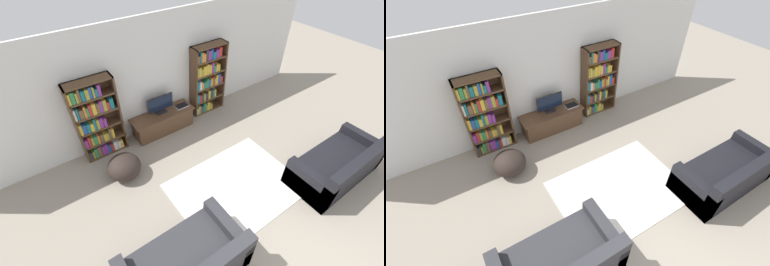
# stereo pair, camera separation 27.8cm
# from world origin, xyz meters

# --- Properties ---
(wall_back) EXTENTS (8.80, 0.06, 2.60)m
(wall_back) POSITION_xyz_m (0.00, 4.23, 1.30)
(wall_back) COLOR silver
(wall_back) RESTS_ON ground_plane
(bookshelf_left) EXTENTS (0.90, 0.30, 1.76)m
(bookshelf_left) POSITION_xyz_m (-1.48, 4.05, 0.86)
(bookshelf_left) COLOR #513823
(bookshelf_left) RESTS_ON ground_plane
(bookshelf_right) EXTENTS (0.90, 0.30, 1.76)m
(bookshelf_right) POSITION_xyz_m (1.28, 4.05, 0.90)
(bookshelf_right) COLOR #513823
(bookshelf_right) RESTS_ON ground_plane
(tv_stand) EXTENTS (1.49, 0.48, 0.49)m
(tv_stand) POSITION_xyz_m (-0.05, 3.93, 0.25)
(tv_stand) COLOR brown
(tv_stand) RESTS_ON ground_plane
(television) EXTENTS (0.63, 0.16, 0.43)m
(television) POSITION_xyz_m (-0.05, 3.99, 0.72)
(television) COLOR black
(television) RESTS_ON tv_stand
(laptop) EXTENTS (0.31, 0.20, 0.03)m
(laptop) POSITION_xyz_m (0.47, 3.91, 0.51)
(laptop) COLOR silver
(laptop) RESTS_ON tv_stand
(area_rug) EXTENTS (2.37, 1.76, 0.02)m
(area_rug) POSITION_xyz_m (0.23, 1.65, 0.01)
(area_rug) COLOR white
(area_rug) RESTS_ON ground_plane
(couch_left_sectional) EXTENTS (1.74, 0.96, 0.81)m
(couch_left_sectional) POSITION_xyz_m (-1.43, 0.92, 0.28)
(couch_left_sectional) COLOR #2D2D33
(couch_left_sectional) RESTS_ON ground_plane
(couch_right_sofa) EXTENTS (1.91, 0.92, 0.86)m
(couch_right_sofa) POSITION_xyz_m (2.00, 0.76, 0.29)
(couch_right_sofa) COLOR black
(couch_right_sofa) RESTS_ON ground_plane
(beanbag_ottoman) EXTENTS (0.65, 0.65, 0.47)m
(beanbag_ottoman) POSITION_xyz_m (-1.38, 3.16, 0.24)
(beanbag_ottoman) COLOR #2D231E
(beanbag_ottoman) RESTS_ON ground_plane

